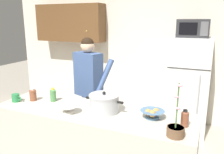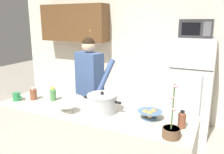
# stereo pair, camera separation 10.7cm
# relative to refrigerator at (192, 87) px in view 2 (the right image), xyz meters

# --- Properties ---
(back_wall_unit) EXTENTS (6.00, 0.48, 2.60)m
(back_wall_unit) POSITION_rel_refrigerator_xyz_m (-1.10, 0.41, 0.58)
(back_wall_unit) COLOR silver
(back_wall_unit) RESTS_ON ground
(kitchen_island) EXTENTS (2.21, 0.68, 0.92)m
(kitchen_island) POSITION_rel_refrigerator_xyz_m (-0.83, -1.85, -0.34)
(kitchen_island) COLOR beige
(kitchen_island) RESTS_ON ground
(refrigerator) EXTENTS (0.64, 0.68, 1.61)m
(refrigerator) POSITION_rel_refrigerator_xyz_m (0.00, 0.00, 0.00)
(refrigerator) COLOR white
(refrigerator) RESTS_ON ground
(microwave) EXTENTS (0.48, 0.37, 0.28)m
(microwave) POSITION_rel_refrigerator_xyz_m (0.00, -0.02, 0.94)
(microwave) COLOR #2D2D30
(microwave) RESTS_ON refrigerator
(person_near_pot) EXTENTS (0.59, 0.53, 1.64)m
(person_near_pot) POSITION_rel_refrigerator_xyz_m (-1.30, -1.08, 0.22)
(person_near_pot) COLOR #33384C
(person_near_pot) RESTS_ON ground
(cooking_pot) EXTENTS (0.43, 0.32, 0.23)m
(cooking_pot) POSITION_rel_refrigerator_xyz_m (-0.70, -1.83, 0.21)
(cooking_pot) COLOR silver
(cooking_pot) RESTS_ON kitchen_island
(coffee_mug) EXTENTS (0.13, 0.09, 0.10)m
(coffee_mug) POSITION_rel_refrigerator_xyz_m (-1.80, -1.96, 0.16)
(coffee_mug) COLOR #2D8C4C
(coffee_mug) RESTS_ON kitchen_island
(bread_bowl) EXTENTS (0.25, 0.25, 0.10)m
(bread_bowl) POSITION_rel_refrigerator_xyz_m (-0.18, -1.79, 0.17)
(bread_bowl) COLOR #4C7299
(bread_bowl) RESTS_ON kitchen_island
(empty_bowl) EXTENTS (0.21, 0.21, 0.08)m
(empty_bowl) POSITION_rel_refrigerator_xyz_m (-1.03, -2.01, 0.16)
(empty_bowl) COLOR white
(empty_bowl) RESTS_ON kitchen_island
(bottle_near_edge) EXTENTS (0.07, 0.07, 0.17)m
(bottle_near_edge) POSITION_rel_refrigerator_xyz_m (-1.40, -1.77, 0.20)
(bottle_near_edge) COLOR #4C8C4C
(bottle_near_edge) RESTS_ON kitchen_island
(bottle_mid_counter) EXTENTS (0.07, 0.07, 0.16)m
(bottle_mid_counter) POSITION_rel_refrigerator_xyz_m (0.13, -1.85, 0.20)
(bottle_mid_counter) COLOR brown
(bottle_mid_counter) RESTS_ON kitchen_island
(bottle_far_corner) EXTENTS (0.08, 0.08, 0.16)m
(bottle_far_corner) POSITION_rel_refrigerator_xyz_m (-1.64, -1.85, 0.19)
(bottle_far_corner) COLOR brown
(bottle_far_corner) RESTS_ON kitchen_island
(potted_orchid) EXTENTS (0.15, 0.15, 0.46)m
(potted_orchid) POSITION_rel_refrigerator_xyz_m (0.09, -2.07, 0.18)
(potted_orchid) COLOR brown
(potted_orchid) RESTS_ON kitchen_island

